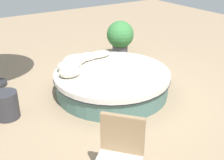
{
  "coord_description": "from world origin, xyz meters",
  "views": [
    {
      "loc": [
        2.8,
        4.27,
        2.71
      ],
      "look_at": [
        0.0,
        0.0,
        0.28
      ],
      "focal_mm": 45.52,
      "sensor_mm": 36.0,
      "label": 1
    }
  ],
  "objects": [
    {
      "name": "ground_plane",
      "position": [
        0.0,
        0.0,
        0.0
      ],
      "size": [
        16.0,
        16.0,
        0.0
      ],
      "primitive_type": "plane",
      "color": "#9E8466"
    },
    {
      "name": "planter",
      "position": [
        -1.27,
        -1.56,
        0.57
      ],
      "size": [
        0.7,
        0.7,
        0.98
      ],
      "color": "#4C4C51",
      "rests_on": "ground_plane"
    },
    {
      "name": "side_table",
      "position": [
        2.01,
        -0.22,
        0.24
      ],
      "size": [
        0.41,
        0.41,
        0.48
      ],
      "primitive_type": "cylinder",
      "color": "#333338",
      "rests_on": "ground_plane"
    },
    {
      "name": "patio_chair",
      "position": [
        1.3,
        2.16,
        0.56
      ],
      "size": [
        0.72,
        0.72,
        0.98
      ],
      "rotation": [
        0.0,
        0.0,
        -0.85
      ],
      "color": "#997A56",
      "rests_on": "ground_plane"
    },
    {
      "name": "throw_pillow_2",
      "position": [
        0.43,
        -0.74,
        0.57
      ],
      "size": [
        0.53,
        0.39,
        0.2
      ],
      "primitive_type": "ellipsoid",
      "color": "silver",
      "rests_on": "round_bed"
    },
    {
      "name": "throw_pillow_0",
      "position": [
        -0.19,
        -0.81,
        0.54
      ],
      "size": [
        0.54,
        0.29,
        0.14
      ],
      "primitive_type": "ellipsoid",
      "color": "beige",
      "rests_on": "round_bed"
    },
    {
      "name": "throw_pillow_1",
      "position": [
        0.12,
        -0.82,
        0.54
      ],
      "size": [
        0.53,
        0.32,
        0.14
      ],
      "primitive_type": "ellipsoid",
      "color": "silver",
      "rests_on": "round_bed"
    },
    {
      "name": "round_bed",
      "position": [
        0.0,
        0.0,
        0.24
      ],
      "size": [
        2.3,
        2.3,
        0.47
      ],
      "color": "#4C726B",
      "rests_on": "ground_plane"
    },
    {
      "name": "throw_pillow_3",
      "position": [
        0.66,
        -0.52,
        0.57
      ],
      "size": [
        0.51,
        0.32,
        0.21
      ],
      "primitive_type": "ellipsoid",
      "color": "beige",
      "rests_on": "round_bed"
    },
    {
      "name": "throw_pillow_4",
      "position": [
        0.79,
        -0.24,
        0.57
      ],
      "size": [
        0.42,
        0.35,
        0.2
      ],
      "primitive_type": "ellipsoid",
      "color": "beige",
      "rests_on": "round_bed"
    }
  ]
}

